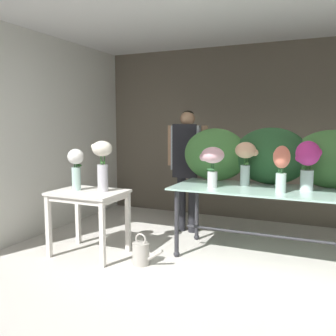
# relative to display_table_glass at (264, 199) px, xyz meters

# --- Properties ---
(ground_plane) EXTENTS (7.16, 7.16, 0.00)m
(ground_plane) POSITION_rel_display_table_glass_xyz_m (-0.54, 0.06, -0.67)
(ground_plane) COLOR silver
(wall_back) EXTENTS (4.85, 0.12, 2.68)m
(wall_back) POSITION_rel_display_table_glass_xyz_m (-0.54, 1.69, 0.66)
(wall_back) COLOR #706656
(wall_back) RESTS_ON ground
(wall_left) EXTENTS (0.12, 3.38, 2.68)m
(wall_left) POSITION_rel_display_table_glass_xyz_m (-2.96, 0.06, 0.66)
(wall_left) COLOR silver
(wall_left) RESTS_ON ground
(ceiling_slab) EXTENTS (4.97, 3.38, 0.12)m
(ceiling_slab) POSITION_rel_display_table_glass_xyz_m (-0.54, 0.06, 2.06)
(ceiling_slab) COLOR silver
(ceiling_slab) RESTS_ON wall_back
(display_table_glass) EXTENTS (2.00, 0.87, 0.80)m
(display_table_glass) POSITION_rel_display_table_glass_xyz_m (0.00, 0.00, 0.00)
(display_table_glass) COLOR #A9D5C4
(display_table_glass) RESTS_ON ground
(side_table_white) EXTENTS (0.80, 0.60, 0.74)m
(side_table_white) POSITION_rel_display_table_glass_xyz_m (-1.85, -0.67, -0.03)
(side_table_white) COLOR silver
(side_table_white) RESTS_ON ground
(florist) EXTENTS (0.58, 0.24, 1.67)m
(florist) POSITION_rel_display_table_glass_xyz_m (-1.15, 0.62, 0.35)
(florist) COLOR #232328
(florist) RESTS_ON ground
(foliage_backdrop) EXTENTS (2.17, 0.28, 0.66)m
(foliage_backdrop) POSITION_rel_display_table_glass_xyz_m (0.02, 0.32, 0.44)
(foliage_backdrop) COLOR #477F3D
(foliage_backdrop) RESTS_ON display_table_glass
(vase_blush_roses) EXTENTS (0.27, 0.25, 0.45)m
(vase_blush_roses) POSITION_rel_display_table_glass_xyz_m (-0.55, -0.16, 0.42)
(vase_blush_roses) COLOR silver
(vase_blush_roses) RESTS_ON display_table_glass
(vase_coral_dahlias) EXTENTS (0.17, 0.17, 0.48)m
(vase_coral_dahlias) POSITION_rel_display_table_glass_xyz_m (0.18, -0.18, 0.40)
(vase_coral_dahlias) COLOR silver
(vase_coral_dahlias) RESTS_ON display_table_glass
(vase_peach_lilies) EXTENTS (0.26, 0.23, 0.50)m
(vase_peach_lilies) POSITION_rel_display_table_glass_xyz_m (-0.24, 0.11, 0.44)
(vase_peach_lilies) COLOR silver
(vase_peach_lilies) RESTS_ON display_table_glass
(vase_magenta_carnations) EXTENTS (0.26, 0.25, 0.53)m
(vase_magenta_carnations) POSITION_rel_display_table_glass_xyz_m (0.42, 0.06, 0.44)
(vase_magenta_carnations) COLOR silver
(vase_magenta_carnations) RESTS_ON display_table_glass
(vase_white_roses_tall) EXTENTS (0.18, 0.18, 0.47)m
(vase_white_roses_tall) POSITION_rel_display_table_glass_xyz_m (-2.01, -0.67, 0.34)
(vase_white_roses_tall) COLOR silver
(vase_white_roses_tall) RESTS_ON side_table_white
(vase_cream_lisianthus_tall) EXTENTS (0.25, 0.22, 0.57)m
(vase_cream_lisianthus_tall) POSITION_rel_display_table_glass_xyz_m (-1.69, -0.61, 0.41)
(vase_cream_lisianthus_tall) COLOR silver
(vase_cream_lisianthus_tall) RESTS_ON side_table_white
(watering_can) EXTENTS (0.35, 0.18, 0.34)m
(watering_can) POSITION_rel_display_table_glass_xyz_m (-1.15, -0.71, -0.55)
(watering_can) COLOR #B7B2A8
(watering_can) RESTS_ON ground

